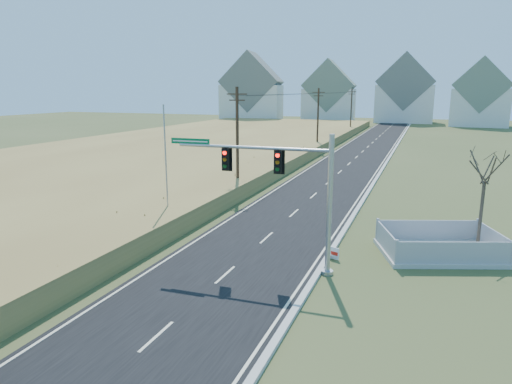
{
  "coord_description": "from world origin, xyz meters",
  "views": [
    {
      "loc": [
        8.61,
        -20.67,
        8.74
      ],
      "look_at": [
        0.23,
        1.6,
        3.4
      ],
      "focal_mm": 32.0,
      "sensor_mm": 36.0,
      "label": 1
    }
  ],
  "objects_px": {
    "bare_tree": "(486,165)",
    "flagpole": "(167,179)",
    "traffic_signal_mast": "(292,187)",
    "fence_enclosure": "(439,250)",
    "open_sign": "(335,253)"
  },
  "relations": [
    {
      "from": "traffic_signal_mast",
      "to": "bare_tree",
      "type": "relative_size",
      "value": 1.41
    },
    {
      "from": "traffic_signal_mast",
      "to": "bare_tree",
      "type": "distance_m",
      "value": 10.81
    },
    {
      "from": "traffic_signal_mast",
      "to": "flagpole",
      "type": "height_order",
      "value": "flagpole"
    },
    {
      "from": "fence_enclosure",
      "to": "flagpole",
      "type": "height_order",
      "value": "flagpole"
    },
    {
      "from": "traffic_signal_mast",
      "to": "flagpole",
      "type": "xyz_separation_m",
      "value": [
        -9.7,
        4.49,
        -1.07
      ]
    },
    {
      "from": "fence_enclosure",
      "to": "bare_tree",
      "type": "relative_size",
      "value": 1.18
    },
    {
      "from": "traffic_signal_mast",
      "to": "open_sign",
      "type": "distance_m",
      "value": 4.76
    },
    {
      "from": "traffic_signal_mast",
      "to": "open_sign",
      "type": "bearing_deg",
      "value": 47.92
    },
    {
      "from": "fence_enclosure",
      "to": "bare_tree",
      "type": "distance_m",
      "value": 5.14
    },
    {
      "from": "traffic_signal_mast",
      "to": "open_sign",
      "type": "xyz_separation_m",
      "value": [
        1.8,
        2.11,
        -3.87
      ]
    },
    {
      "from": "bare_tree",
      "to": "flagpole",
      "type": "bearing_deg",
      "value": -175.22
    },
    {
      "from": "traffic_signal_mast",
      "to": "fence_enclosure",
      "type": "distance_m",
      "value": 9.33
    },
    {
      "from": "fence_enclosure",
      "to": "open_sign",
      "type": "distance_m",
      "value": 5.82
    },
    {
      "from": "traffic_signal_mast",
      "to": "fence_enclosure",
      "type": "bearing_deg",
      "value": 33.17
    },
    {
      "from": "fence_enclosure",
      "to": "bare_tree",
      "type": "height_order",
      "value": "bare_tree"
    }
  ]
}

